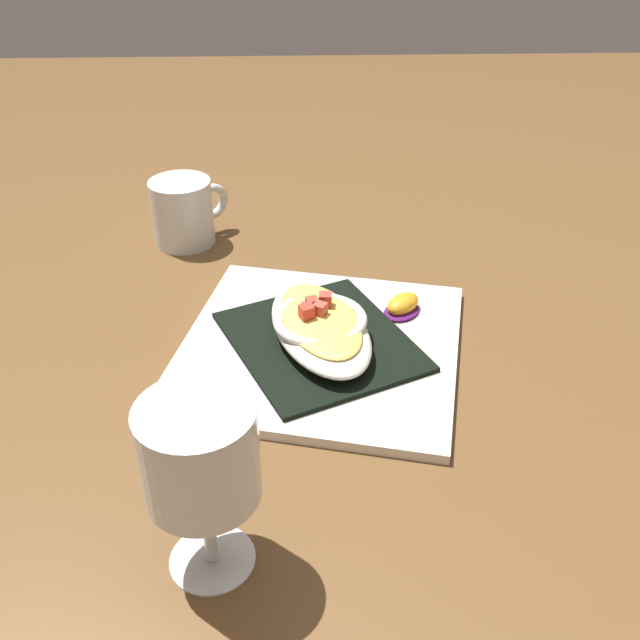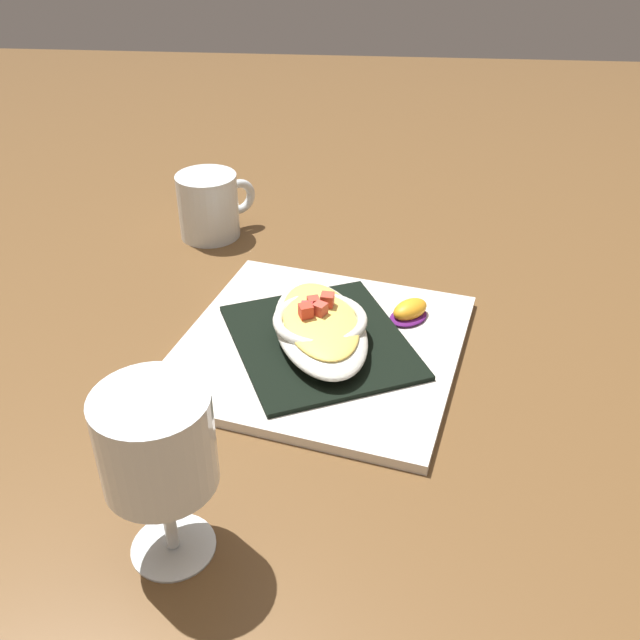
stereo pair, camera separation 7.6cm
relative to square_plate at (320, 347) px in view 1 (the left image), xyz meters
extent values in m
plane|color=brown|center=(0.00, 0.00, -0.01)|extent=(2.60, 2.60, 0.00)
cube|color=silver|center=(0.00, 0.00, 0.00)|extent=(0.35, 0.35, 0.01)
cube|color=black|center=(0.00, 0.00, 0.01)|extent=(0.25, 0.24, 0.01)
ellipsoid|color=silver|center=(0.00, 0.00, 0.03)|extent=(0.20, 0.14, 0.03)
torus|color=silver|center=(0.00, 0.00, 0.04)|extent=(0.12, 0.12, 0.01)
ellipsoid|color=#F0CC5B|center=(0.00, 0.00, 0.04)|extent=(0.17, 0.12, 0.01)
cube|color=#CF3F2E|center=(0.01, 0.01, 0.05)|extent=(0.02, 0.02, 0.01)
cube|color=#D24A3A|center=(0.00, 0.00, 0.05)|extent=(0.02, 0.02, 0.01)
cube|color=red|center=(-0.01, 0.01, 0.05)|extent=(0.02, 0.02, 0.01)
cube|color=#D93C3A|center=(0.00, 0.01, 0.05)|extent=(0.01, 0.01, 0.01)
cube|color=#CA4431|center=(0.02, -0.01, 0.05)|extent=(0.01, 0.01, 0.01)
cube|color=#BA5433|center=(0.02, 0.01, 0.05)|extent=(0.01, 0.01, 0.01)
ellipsoid|color=#51165E|center=(0.06, -0.10, 0.01)|extent=(0.06, 0.06, 0.01)
ellipsoid|color=orange|center=(0.06, -0.10, 0.02)|extent=(0.05, 0.05, 0.02)
cylinder|color=silver|center=(0.26, 0.18, 0.04)|extent=(0.08, 0.08, 0.09)
torus|color=silver|center=(0.29, 0.14, 0.04)|extent=(0.04, 0.05, 0.05)
cylinder|color=#4C2D14|center=(0.26, 0.18, 0.02)|extent=(0.07, 0.07, 0.05)
cylinder|color=white|center=(-0.27, 0.09, 0.00)|extent=(0.07, 0.07, 0.00)
cylinder|color=white|center=(-0.27, 0.09, 0.03)|extent=(0.01, 0.01, 0.07)
cylinder|color=white|center=(-0.27, 0.09, 0.11)|extent=(0.08, 0.08, 0.08)
cylinder|color=silver|center=(-0.27, 0.09, 0.09)|extent=(0.07, 0.07, 0.04)
camera|label=1|loc=(-0.63, 0.02, 0.46)|focal=40.50mm
camera|label=2|loc=(-0.63, -0.05, 0.46)|focal=40.50mm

